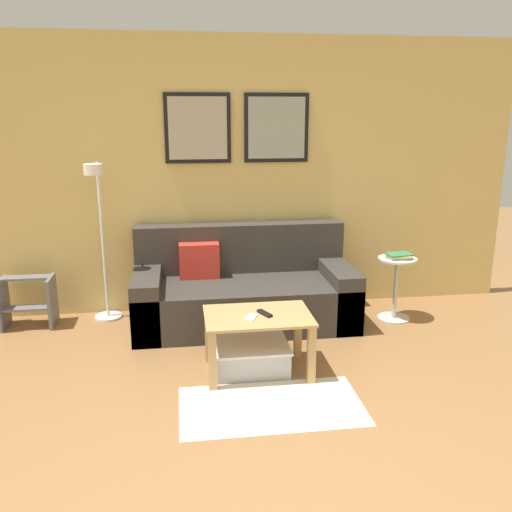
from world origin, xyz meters
name	(u,v)px	position (x,y,z in m)	size (l,w,h in m)	color
wall_back	(226,176)	(0.00, 3.06, 1.29)	(5.60, 0.09, 2.55)	#D6B76B
area_rug	(271,406)	(0.11, 1.10, 0.00)	(1.20, 0.66, 0.01)	beige
couch	(243,292)	(0.10, 2.61, 0.29)	(1.96, 0.88, 0.86)	#38332D
coffee_table	(258,327)	(0.09, 1.61, 0.35)	(0.77, 0.53, 0.45)	tan
storage_bin	(251,356)	(0.05, 1.65, 0.10)	(0.56, 0.44, 0.21)	#B2B2B7
floor_lamp	(100,229)	(-1.14, 2.77, 0.88)	(0.25, 0.44, 1.45)	white
side_table	(396,283)	(1.50, 2.48, 0.35)	(0.35, 0.35, 0.59)	silver
book_stack	(399,256)	(1.50, 2.47, 0.61)	(0.24, 0.20, 0.05)	silver
remote_control	(265,313)	(0.14, 1.60, 0.46)	(0.04, 0.15, 0.02)	black
cell_phone	(251,317)	(0.04, 1.56, 0.45)	(0.07, 0.14, 0.01)	silver
step_stool	(28,300)	(-1.82, 2.77, 0.24)	(0.45, 0.29, 0.45)	slate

